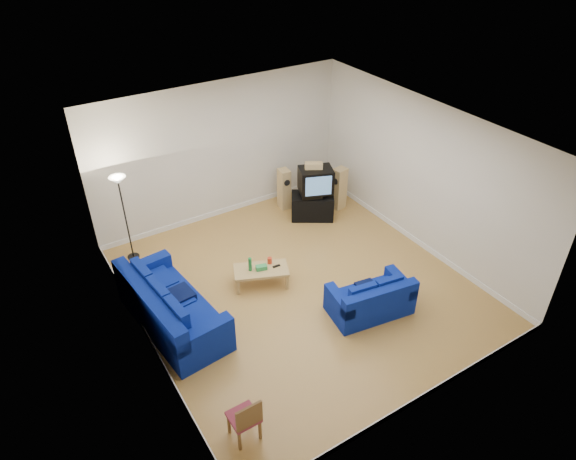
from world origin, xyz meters
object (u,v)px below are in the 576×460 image
coffee_table (261,271)px  tv_stand (312,206)px  sofa_three_seat (169,311)px  sofa_loveseat (371,301)px  television (316,180)px

coffee_table → tv_stand: (2.24, 1.53, -0.03)m
sofa_three_seat → sofa_loveseat: bearing=57.1°
coffee_table → sofa_loveseat: bearing=-53.6°
television → sofa_loveseat: bearing=-85.5°
sofa_loveseat → television: 3.46m
tv_stand → television: 0.70m
coffee_table → tv_stand: size_ratio=1.20×
sofa_loveseat → television: size_ratio=1.78×
sofa_loveseat → tv_stand: size_ratio=1.62×
sofa_loveseat → television: television is taller
sofa_loveseat → coffee_table: 2.18m
sofa_three_seat → coffee_table: 1.93m
sofa_loveseat → tv_stand: sofa_loveseat is taller
coffee_table → television: television is taller
tv_stand → television: size_ratio=1.09×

